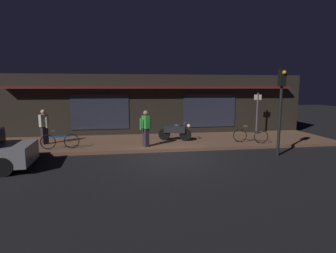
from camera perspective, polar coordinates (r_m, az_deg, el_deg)
ground_plane at (r=11.03m, az=0.46°, el=-6.71°), size 60.00×60.00×0.00m
sidewalk_slab at (r=13.91m, az=-1.52°, el=-3.24°), size 18.00×4.00×0.15m
storefront_building at (r=17.02m, az=-2.98°, el=4.75°), size 18.00×3.30×3.60m
motorcycle at (r=13.76m, az=1.58°, el=-0.94°), size 1.64×0.78×0.97m
bicycle_parked at (r=13.84m, az=17.09°, el=-1.84°), size 1.51×0.76×0.91m
bicycle_extra at (r=12.83m, az=-22.02°, el=-2.86°), size 1.66×0.42×0.91m
person_photographer at (r=14.12m, az=-24.85°, el=0.09°), size 0.49×0.50×1.67m
person_bystander at (r=12.32m, az=-4.74°, el=-0.26°), size 0.59×0.44×1.67m
sign_post at (r=16.45m, az=18.43°, el=3.18°), size 0.44×0.09×2.40m
traffic_light_pole at (r=11.99m, az=22.91°, el=5.84°), size 0.24×0.33×3.60m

